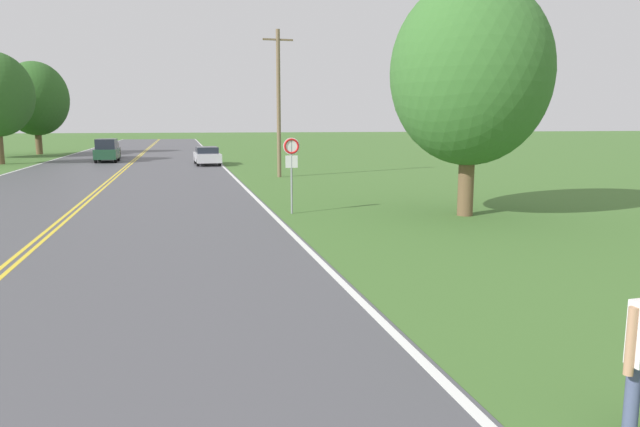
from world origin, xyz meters
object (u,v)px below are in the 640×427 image
traffic_sign (292,157)px  car_dark_green_suv_mid_near (107,150)px  tree_mid_treeline (35,99)px  car_silver_sedan_approaching (207,155)px  tree_behind_sign (470,73)px  car_dark_grey_hatchback_mid_far (109,150)px

traffic_sign → car_dark_green_suv_mid_near: traffic_sign is taller
tree_mid_treeline → car_silver_sedan_approaching: (16.41, -19.71, -5.01)m
traffic_sign → tree_mid_treeline: tree_mid_treeline is taller
traffic_sign → car_dark_green_suv_mid_near: (-9.84, 30.97, -1.07)m
traffic_sign → tree_behind_sign: tree_behind_sign is taller
car_dark_grey_hatchback_mid_far → tree_behind_sign: bearing=-158.3°
traffic_sign → car_silver_sedan_approaching: bearing=94.0°
tree_behind_sign → car_silver_sedan_approaching: 28.89m
tree_mid_treeline → car_silver_sedan_approaching: 26.14m
tree_mid_treeline → car_silver_sedan_approaching: size_ratio=1.98×
traffic_sign → car_silver_sedan_approaching: traffic_sign is taller
traffic_sign → tree_mid_treeline: 49.04m
tree_mid_treeline → car_silver_sedan_approaching: tree_mid_treeline is taller
traffic_sign → tree_behind_sign: size_ratio=0.34×
tree_mid_treeline → car_dark_green_suv_mid_near: (8.38, -14.41, -4.75)m
traffic_sign → tree_mid_treeline: bearing=111.9°
traffic_sign → tree_mid_treeline: size_ratio=0.29×
car_silver_sedan_approaching → traffic_sign: bearing=2.1°
car_silver_sedan_approaching → tree_behind_sign: bearing=13.8°
tree_behind_sign → car_silver_sedan_approaching: (-7.72, 27.52, -4.21)m
traffic_sign → car_dark_grey_hatchback_mid_far: bearing=105.7°
car_dark_green_suv_mid_near → car_dark_grey_hatchback_mid_far: (-0.42, 5.53, -0.22)m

